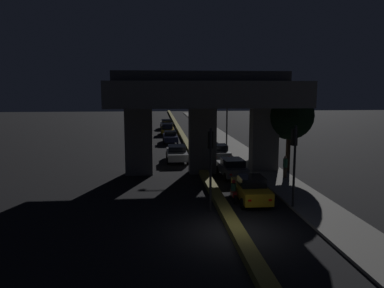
{
  "coord_description": "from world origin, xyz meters",
  "views": [
    {
      "loc": [
        -3.7,
        -16.9,
        6.86
      ],
      "look_at": [
        -0.04,
        21.76,
        1.14
      ],
      "focal_mm": 35.0,
      "sensor_mm": 36.0,
      "label": 1
    }
  ],
  "objects_px": {
    "car_grey_third": "(218,152)",
    "motorcycle_red_filtering_near": "(234,192)",
    "car_taxi_yellow_third_oncoming": "(168,129)",
    "car_silver_lead_oncoming": "(177,153)",
    "motorcycle_blue_filtering_mid": "(211,163)",
    "car_dark_blue_second_oncoming": "(170,137)",
    "car_grey_second": "(232,167)",
    "traffic_light_right_of_median": "(294,152)",
    "car_taxi_yellow_lead": "(251,189)",
    "street_lamp": "(224,103)",
    "traffic_light_left_of_median": "(210,155)",
    "pedestrian_on_sidewalk": "(285,167)",
    "car_white_fourth_oncoming": "(167,124)"
  },
  "relations": [
    {
      "from": "car_grey_second",
      "to": "motorcycle_red_filtering_near",
      "type": "relative_size",
      "value": 2.33
    },
    {
      "from": "traffic_light_left_of_median",
      "to": "car_taxi_yellow_lead",
      "type": "xyz_separation_m",
      "value": [
        2.75,
        1.51,
        -2.44
      ]
    },
    {
      "from": "car_silver_lead_oncoming",
      "to": "motorcycle_blue_filtering_mid",
      "type": "xyz_separation_m",
      "value": [
        2.67,
        -4.52,
        -0.16
      ]
    },
    {
      "from": "car_silver_lead_oncoming",
      "to": "car_dark_blue_second_oncoming",
      "type": "xyz_separation_m",
      "value": [
        -0.18,
        12.44,
        -0.02
      ]
    },
    {
      "from": "street_lamp",
      "to": "car_grey_third",
      "type": "xyz_separation_m",
      "value": [
        -2.05,
        -8.66,
        -4.47
      ]
    },
    {
      "from": "street_lamp",
      "to": "motorcycle_blue_filtering_mid",
      "type": "bearing_deg",
      "value": -104.57
    },
    {
      "from": "traffic_light_right_of_median",
      "to": "car_grey_second",
      "type": "xyz_separation_m",
      "value": [
        -1.9,
        8.09,
        -2.54
      ]
    },
    {
      "from": "car_grey_third",
      "to": "motorcycle_red_filtering_near",
      "type": "bearing_deg",
      "value": 174.31
    },
    {
      "from": "traffic_light_right_of_median",
      "to": "car_taxi_yellow_lead",
      "type": "xyz_separation_m",
      "value": [
        -2.07,
        1.52,
        -2.5
      ]
    },
    {
      "from": "car_grey_third",
      "to": "car_dark_blue_second_oncoming",
      "type": "xyz_separation_m",
      "value": [
        -4.22,
        12.45,
        -0.01
      ]
    },
    {
      "from": "pedestrian_on_sidewalk",
      "to": "car_silver_lead_oncoming",
      "type": "bearing_deg",
      "value": 134.05
    },
    {
      "from": "motorcycle_blue_filtering_mid",
      "to": "car_grey_second",
      "type": "bearing_deg",
      "value": -153.44
    },
    {
      "from": "car_silver_lead_oncoming",
      "to": "pedestrian_on_sidewalk",
      "type": "distance_m",
      "value": 11.31
    },
    {
      "from": "car_taxi_yellow_lead",
      "to": "car_grey_third",
      "type": "relative_size",
      "value": 0.98
    },
    {
      "from": "traffic_light_right_of_median",
      "to": "car_taxi_yellow_lead",
      "type": "distance_m",
      "value": 3.58
    },
    {
      "from": "car_dark_blue_second_oncoming",
      "to": "car_silver_lead_oncoming",
      "type": "bearing_deg",
      "value": -0.01
    },
    {
      "from": "car_dark_blue_second_oncoming",
      "to": "car_grey_second",
      "type": "bearing_deg",
      "value": 11.26
    },
    {
      "from": "street_lamp",
      "to": "car_grey_second",
      "type": "distance_m",
      "value": 16.38
    },
    {
      "from": "motorcycle_red_filtering_near",
      "to": "pedestrian_on_sidewalk",
      "type": "xyz_separation_m",
      "value": [
        5.09,
        5.23,
        0.4
      ]
    },
    {
      "from": "car_taxi_yellow_lead",
      "to": "pedestrian_on_sidewalk",
      "type": "bearing_deg",
      "value": -36.1
    },
    {
      "from": "street_lamp",
      "to": "car_grey_second",
      "type": "xyz_separation_m",
      "value": [
        -2.12,
        -15.61,
        -4.49
      ]
    },
    {
      "from": "car_dark_blue_second_oncoming",
      "to": "traffic_light_right_of_median",
      "type": "bearing_deg",
      "value": 11.59
    },
    {
      "from": "car_dark_blue_second_oncoming",
      "to": "car_white_fourth_oncoming",
      "type": "height_order",
      "value": "car_white_fourth_oncoming"
    },
    {
      "from": "car_grey_third",
      "to": "car_taxi_yellow_third_oncoming",
      "type": "height_order",
      "value": "car_taxi_yellow_third_oncoming"
    },
    {
      "from": "car_taxi_yellow_third_oncoming",
      "to": "motorcycle_blue_filtering_mid",
      "type": "relative_size",
      "value": 2.6
    },
    {
      "from": "traffic_light_right_of_median",
      "to": "car_taxi_yellow_lead",
      "type": "relative_size",
      "value": 1.11
    },
    {
      "from": "car_taxi_yellow_lead",
      "to": "car_taxi_yellow_third_oncoming",
      "type": "bearing_deg",
      "value": 7.29
    },
    {
      "from": "car_taxi_yellow_third_oncoming",
      "to": "car_white_fourth_oncoming",
      "type": "distance_m",
      "value": 8.08
    },
    {
      "from": "car_grey_third",
      "to": "motorcycle_red_filtering_near",
      "type": "relative_size",
      "value": 2.41
    },
    {
      "from": "car_white_fourth_oncoming",
      "to": "street_lamp",
      "type": "bearing_deg",
      "value": 13.81
    },
    {
      "from": "traffic_light_right_of_median",
      "to": "car_dark_blue_second_oncoming",
      "type": "distance_m",
      "value": 28.27
    },
    {
      "from": "car_taxi_yellow_third_oncoming",
      "to": "motorcycle_red_filtering_near",
      "type": "xyz_separation_m",
      "value": [
        3.01,
        -34.94,
        -0.27
      ]
    },
    {
      "from": "traffic_light_left_of_median",
      "to": "pedestrian_on_sidewalk",
      "type": "height_order",
      "value": "traffic_light_left_of_median"
    },
    {
      "from": "traffic_light_left_of_median",
      "to": "traffic_light_right_of_median",
      "type": "height_order",
      "value": "traffic_light_right_of_median"
    },
    {
      "from": "street_lamp",
      "to": "car_taxi_yellow_lead",
      "type": "height_order",
      "value": "street_lamp"
    },
    {
      "from": "car_grey_second",
      "to": "motorcycle_blue_filtering_mid",
      "type": "distance_m",
      "value": 2.77
    },
    {
      "from": "car_white_fourth_oncoming",
      "to": "car_dark_blue_second_oncoming",
      "type": "bearing_deg",
      "value": -2.82
    },
    {
      "from": "traffic_light_left_of_median",
      "to": "car_dark_blue_second_oncoming",
      "type": "xyz_separation_m",
      "value": [
        -1.24,
        27.49,
        -2.47
      ]
    },
    {
      "from": "car_white_fourth_oncoming",
      "to": "pedestrian_on_sidewalk",
      "type": "bearing_deg",
      "value": 9.18
    },
    {
      "from": "traffic_light_right_of_median",
      "to": "street_lamp",
      "type": "xyz_separation_m",
      "value": [
        0.22,
        23.7,
        1.94
      ]
    },
    {
      "from": "car_dark_blue_second_oncoming",
      "to": "car_taxi_yellow_lead",
      "type": "bearing_deg",
      "value": 7.9
    },
    {
      "from": "car_silver_lead_oncoming",
      "to": "motorcycle_red_filtering_near",
      "type": "relative_size",
      "value": 2.62
    },
    {
      "from": "traffic_light_right_of_median",
      "to": "motorcycle_red_filtering_near",
      "type": "bearing_deg",
      "value": 151.46
    },
    {
      "from": "car_silver_lead_oncoming",
      "to": "motorcycle_blue_filtering_mid",
      "type": "relative_size",
      "value": 2.69
    },
    {
      "from": "traffic_light_left_of_median",
      "to": "car_dark_blue_second_oncoming",
      "type": "relative_size",
      "value": 1.02
    },
    {
      "from": "car_silver_lead_oncoming",
      "to": "pedestrian_on_sidewalk",
      "type": "relative_size",
      "value": 2.88
    },
    {
      "from": "traffic_light_right_of_median",
      "to": "car_taxi_yellow_third_oncoming",
      "type": "xyz_separation_m",
      "value": [
        -6.12,
        36.63,
        -2.45
      ]
    },
    {
      "from": "car_taxi_yellow_third_oncoming",
      "to": "traffic_light_left_of_median",
      "type": "bearing_deg",
      "value": 4.63
    },
    {
      "from": "car_taxi_yellow_third_oncoming",
      "to": "traffic_light_right_of_median",
      "type": "bearing_deg",
      "value": 12.07
    },
    {
      "from": "car_grey_third",
      "to": "car_silver_lead_oncoming",
      "type": "height_order",
      "value": "car_grey_third"
    }
  ]
}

